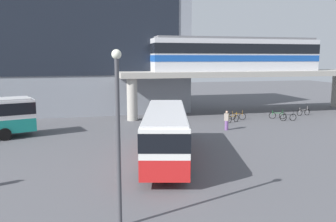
# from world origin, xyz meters

# --- Properties ---
(ground_plane) EXTENTS (120.00, 120.00, 0.00)m
(ground_plane) POSITION_xyz_m (0.00, 10.00, 0.00)
(ground_plane) COLOR #515156
(station_building) EXTENTS (30.69, 10.61, 16.85)m
(station_building) POSITION_xyz_m (-7.32, 24.81, 8.43)
(station_building) COLOR gray
(station_building) RESTS_ON ground_plane
(elevated_platform) EXTENTS (30.39, 5.72, 4.98)m
(elevated_platform) POSITION_xyz_m (14.62, 18.32, 4.26)
(elevated_platform) COLOR #ADA89E
(elevated_platform) RESTS_ON ground_plane
(train) EXTENTS (19.90, 2.96, 3.84)m
(train) POSITION_xyz_m (13.11, 18.32, 6.94)
(train) COLOR silver
(train) RESTS_ON elevated_platform
(bus_main) EXTENTS (5.07, 11.33, 3.22)m
(bus_main) POSITION_xyz_m (0.82, 1.70, 1.99)
(bus_main) COLOR red
(bus_main) RESTS_ON ground_plane
(bicycle_green) EXTENTS (1.68, 0.74, 1.04)m
(bicycle_green) POSITION_xyz_m (15.91, 13.58, 0.36)
(bicycle_green) COLOR black
(bicycle_green) RESTS_ON ground_plane
(bicycle_brown) EXTENTS (1.72, 0.62, 1.04)m
(bicycle_brown) POSITION_xyz_m (11.49, 14.08, 0.36)
(bicycle_brown) COLOR black
(bicycle_brown) RESTS_ON ground_plane
(bicycle_black) EXTENTS (1.78, 0.27, 1.04)m
(bicycle_black) POSITION_xyz_m (16.37, 12.27, 0.36)
(bicycle_black) COLOR black
(bicycle_black) RESTS_ON ground_plane
(bicycle_silver) EXTENTS (1.79, 0.24, 1.04)m
(bicycle_silver) POSITION_xyz_m (19.97, 14.89, 0.36)
(bicycle_silver) COLOR black
(bicycle_silver) RESTS_ON ground_plane
(bicycle_orange) EXTENTS (1.65, 0.81, 1.04)m
(bicycle_orange) POSITION_xyz_m (10.37, 12.75, 0.36)
(bicycle_orange) COLOR black
(bicycle_orange) RESTS_ON ground_plane
(pedestrian_by_bike_rack) EXTENTS (0.47, 0.47, 1.76)m
(pedestrian_by_bike_rack) POSITION_xyz_m (8.26, 9.37, 0.83)
(pedestrian_by_bike_rack) COLOR #724C8C
(pedestrian_by_bike_rack) RESTS_ON ground_plane
(lamp_post) EXTENTS (0.36, 0.36, 6.75)m
(lamp_post) POSITION_xyz_m (-2.89, -6.57, 3.95)
(lamp_post) COLOR #3F3F44
(lamp_post) RESTS_ON ground_plane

